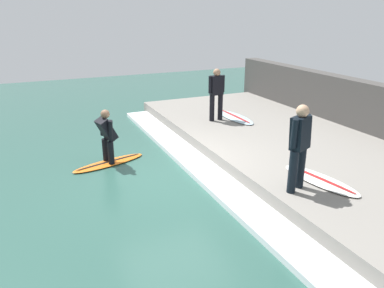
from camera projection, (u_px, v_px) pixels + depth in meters
ground_plane at (173, 176)px, 8.43m from camera, size 28.00×28.00×0.00m
concrete_ledge at (291, 148)px, 9.62m from camera, size 4.40×11.25×0.38m
back_wall at (365, 113)px, 10.33m from camera, size 0.50×11.81×1.70m
wave_foam_crest at (201, 169)px, 8.68m from camera, size 0.71×10.69×0.12m
surfboard_riding at (109, 163)px, 9.08m from camera, size 1.90×0.93×0.07m
surfer_riding at (107, 134)px, 8.83m from camera, size 0.52×0.60×1.30m
surfer_waiting_near at (216, 92)px, 11.04m from camera, size 0.52×0.22×1.55m
surfboard_waiting_near at (235, 117)px, 11.54m from camera, size 0.62×1.81×0.07m
surfer_waiting_far at (299, 143)px, 6.65m from camera, size 0.52×0.38×1.62m
surfboard_waiting_far at (320, 180)px, 7.27m from camera, size 0.82×1.79×0.07m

